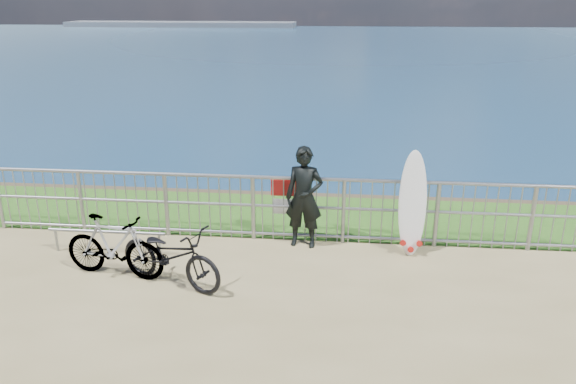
# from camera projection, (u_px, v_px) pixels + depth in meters

# --- Properties ---
(grass_strip) EXTENTS (120.00, 120.00, 0.00)m
(grass_strip) POSITION_uv_depth(u_px,v_px,m) (290.00, 215.00, 10.53)
(grass_strip) COLOR #255517
(grass_strip) RESTS_ON ground
(seascape) EXTENTS (260.00, 260.00, 5.00)m
(seascape) POSITION_uv_depth(u_px,v_px,m) (182.00, 27.00, 152.04)
(seascape) COLOR brown
(seascape) RESTS_ON ground
(railing) EXTENTS (10.06, 0.10, 1.13)m
(railing) POSITION_uv_depth(u_px,v_px,m) (284.00, 208.00, 9.31)
(railing) COLOR gray
(railing) RESTS_ON ground
(surfer) EXTENTS (0.65, 0.47, 1.67)m
(surfer) POSITION_uv_depth(u_px,v_px,m) (304.00, 197.00, 9.03)
(surfer) COLOR black
(surfer) RESTS_ON ground
(surfboard) EXTENTS (0.44, 0.41, 1.67)m
(surfboard) POSITION_uv_depth(u_px,v_px,m) (412.00, 207.00, 8.80)
(surfboard) COLOR silver
(surfboard) RESTS_ON ground
(bicycle_near) EXTENTS (1.82, 1.22, 0.90)m
(bicycle_near) POSITION_uv_depth(u_px,v_px,m) (170.00, 255.00, 7.89)
(bicycle_near) COLOR black
(bicycle_near) RESTS_ON ground
(bicycle_far) EXTENTS (1.63, 0.71, 0.95)m
(bicycle_far) POSITION_uv_depth(u_px,v_px,m) (114.00, 246.00, 8.13)
(bicycle_far) COLOR black
(bicycle_far) RESTS_ON ground
(bike_rack) EXTENTS (1.91, 0.05, 0.40)m
(bike_rack) POSITION_uv_depth(u_px,v_px,m) (107.00, 234.00, 8.90)
(bike_rack) COLOR gray
(bike_rack) RESTS_ON ground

